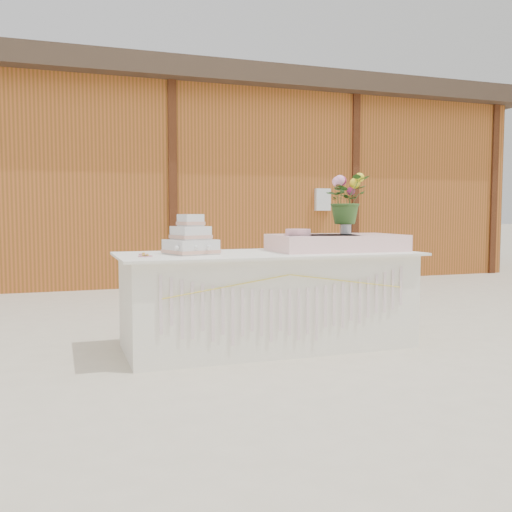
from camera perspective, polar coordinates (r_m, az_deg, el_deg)
The scene contains 9 objects.
ground at distance 4.71m, azimuth 1.21°, elevation -9.02°, with size 80.00×80.00×0.00m, color beige.
barn at distance 10.43m, azimuth -10.49°, elevation 7.49°, with size 12.60×4.60×3.30m.
cake_table at distance 4.64m, azimuth 1.24°, elevation -4.38°, with size 2.40×1.00×0.77m.
wedding_cake at distance 4.43m, azimuth -6.55°, elevation 1.54°, with size 0.43×0.43×0.31m.
pink_cake_stand at distance 4.64m, azimuth 4.22°, elevation 1.68°, with size 0.26×0.26×0.19m.
satin_runner at distance 4.86m, azimuth 8.01°, elevation 1.33°, with size 1.08×0.63×0.14m, color #FFCECD.
flower_vase at distance 4.98m, azimuth 8.94°, elevation 2.96°, with size 0.10×0.10×0.13m, color silver.
bouquet at distance 4.98m, azimuth 8.98°, elevation 6.14°, with size 0.38×0.33×0.42m, color #335A24.
loose_flowers at distance 4.36m, azimuth -11.90°, elevation 0.17°, with size 0.15×0.37×0.02m, color #CC7C8C, non-canonical shape.
Camera 1 is at (-1.60, -4.30, 1.09)m, focal length 40.00 mm.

